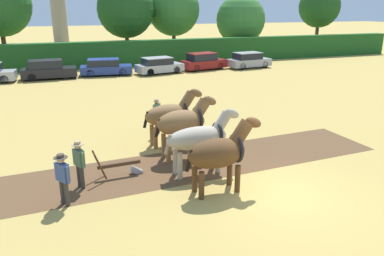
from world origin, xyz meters
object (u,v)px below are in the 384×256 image
tree_center (173,9)px  draft_horse_lead_left (220,152)px  parked_car_center_right (159,66)px  parked_car_far_right (249,60)px  plow (123,167)px  farmer_onlooker_left (63,176)px  farmer_at_plow (79,161)px  parked_car_right (203,62)px  farmer_beside_team (157,114)px  tree_right (319,7)px  tree_center_left (125,9)px  tree_center_right (241,20)px  draft_horse_trail_right (171,114)px  parked_car_center_left (48,70)px  draft_horse_lead_right (200,138)px  draft_horse_trail_left (184,122)px  parked_car_center (106,67)px

tree_center → draft_horse_lead_left: 35.06m
parked_car_center_right → parked_car_far_right: 9.11m
plow → farmer_onlooker_left: farmer_onlooker_left is taller
farmer_at_plow → parked_car_right: farmer_at_plow is taller
farmer_at_plow → farmer_onlooker_left: size_ratio=1.00×
draft_horse_lead_left → farmer_beside_team: size_ratio=1.59×
tree_right → parked_car_far_right: bearing=-147.5°
tree_center_left → tree_center_right: bearing=-2.4°
draft_horse_trail_right → parked_car_right: size_ratio=0.61×
farmer_beside_team → parked_car_center_left: (-4.77, 16.85, -0.24)m
draft_horse_lead_right → tree_right: bearing=44.6°
tree_center_right → plow: bearing=-123.6°
draft_horse_trail_left → plow: bearing=-163.3°
tree_right → draft_horse_lead_left: size_ratio=3.09×
farmer_onlooker_left → parked_car_right: 26.05m
draft_horse_lead_left → draft_horse_trail_right: size_ratio=0.98×
parked_car_center_right → tree_center_left: bearing=85.7°
parked_car_center → parked_car_far_right: bearing=5.3°
tree_right → parked_car_center: size_ratio=1.83×
draft_horse_lead_right → draft_horse_trail_left: size_ratio=1.11×
plow → draft_horse_trail_right: bearing=41.8°
tree_center_right → parked_car_center_right: tree_center_right is taller
tree_center → draft_horse_lead_right: 33.59m
plow → parked_car_center: size_ratio=0.38×
plow → parked_car_center: 21.15m
draft_horse_trail_left → tree_center_left: bearing=81.0°
draft_horse_lead_right → plow: (-2.64, 0.67, -0.99)m
draft_horse_lead_right → parked_car_center_right: (4.21, 20.93, -0.62)m
tree_center_right → parked_car_center_left: bearing=-158.7°
farmer_onlooker_left → draft_horse_trail_right: bearing=8.3°
tree_center_right → parked_car_far_right: bearing=-111.7°
tree_center_left → parked_car_center_left: size_ratio=1.97×
draft_horse_trail_left → parked_car_right: draft_horse_trail_left is taller
draft_horse_lead_left → farmer_beside_team: (-0.39, 6.25, -0.36)m
parked_car_right → tree_center: bearing=77.1°
tree_center_left → draft_horse_trail_left: bearing=-96.6°
draft_horse_trail_left → parked_car_right: size_ratio=0.58×
draft_horse_trail_left → parked_car_center_left: bearing=101.6°
tree_right → parked_car_center_right: tree_right is taller
draft_horse_trail_right → parked_car_right: 20.48m
draft_horse_lead_left → parked_car_right: draft_horse_lead_left is taller
tree_center → parked_car_right: (-0.40, -10.49, -4.67)m
tree_right → parked_car_far_right: 18.97m
tree_center → farmer_onlooker_left: tree_center is taller
tree_center → farmer_onlooker_left: size_ratio=5.20×
tree_center_left → tree_right: tree_center_left is taller
farmer_onlooker_left → draft_horse_trail_left: bearing=-5.4°
farmer_beside_team → parked_car_far_right: (13.63, 16.40, -0.26)m
farmer_beside_team → farmer_onlooker_left: 6.98m
draft_horse_trail_left → draft_horse_lead_left: bearing=-89.8°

